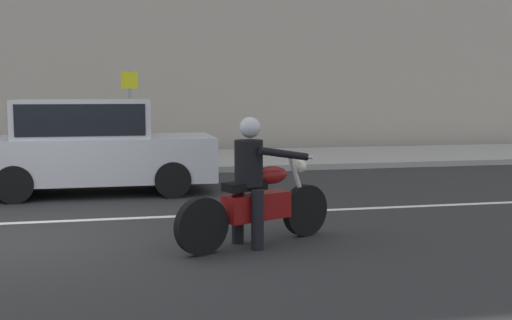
% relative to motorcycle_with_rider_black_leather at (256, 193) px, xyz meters
% --- Properties ---
extents(ground_plane, '(80.00, 80.00, 0.00)m').
position_rel_motorcycle_with_rider_black_leather_xyz_m(ground_plane, '(-2.93, 1.03, -0.64)').
color(ground_plane, '#272727').
extents(sidewalk_slab, '(40.00, 4.40, 0.14)m').
position_rel_motorcycle_with_rider_black_leather_xyz_m(sidewalk_slab, '(-2.93, 9.03, -0.57)').
color(sidewalk_slab, '#99968E').
rests_on(sidewalk_slab, ground_plane).
extents(motorcycle_with_rider_black_leather, '(2.08, 1.11, 1.56)m').
position_rel_motorcycle_with_rider_black_leather_xyz_m(motorcycle_with_rider_black_leather, '(0.00, 0.00, 0.00)').
color(motorcycle_with_rider_black_leather, black).
rests_on(motorcycle_with_rider_black_leather, ground_plane).
extents(parked_sedan_silver, '(4.24, 1.82, 1.72)m').
position_rel_motorcycle_with_rider_black_leather_xyz_m(parked_sedan_silver, '(-2.11, 4.43, 0.24)').
color(parked_sedan_silver, '#B2B5BA').
rests_on(parked_sedan_silver, ground_plane).
extents(street_sign_post, '(0.44, 0.08, 2.29)m').
position_rel_motorcycle_with_rider_black_leather_xyz_m(street_sign_post, '(-1.36, 9.49, 0.90)').
color(street_sign_post, gray).
rests_on(street_sign_post, sidewalk_slab).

